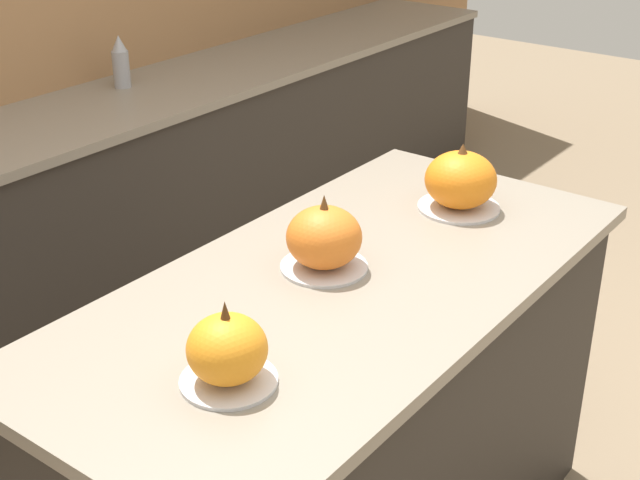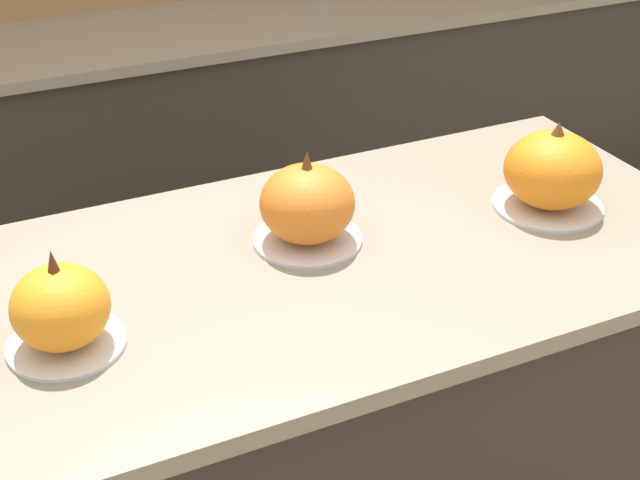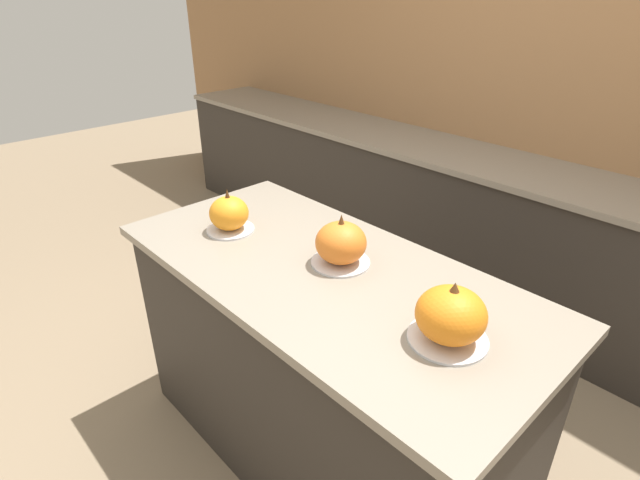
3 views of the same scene
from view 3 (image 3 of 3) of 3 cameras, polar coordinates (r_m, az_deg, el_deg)
The scene contains 7 objects.
ground_plane at distance 2.36m, azimuth 0.35°, elevation -22.74°, with size 12.00×12.00×0.00m, color #847056.
wall_back at distance 3.16m, azimuth 26.82°, elevation 14.50°, with size 8.00×0.06×2.50m.
kitchen_island at distance 2.03m, azimuth 0.39°, elevation -14.40°, with size 1.63×0.77×0.92m.
back_counter at distance 3.12m, azimuth 21.46°, elevation -0.38°, with size 6.00×0.60×0.90m.
pumpkin_cake_left at distance 2.02m, azimuth -10.35°, elevation 2.89°, with size 0.19×0.19×0.18m.
pumpkin_cake_center at distance 1.75m, azimuth 2.40°, elevation -0.45°, with size 0.21×0.21×0.19m.
pumpkin_cake_right at distance 1.43m, azimuth 14.71°, elevation -8.42°, with size 0.23×0.23×0.19m.
Camera 3 is at (1.09, -1.04, 1.82)m, focal length 28.00 mm.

